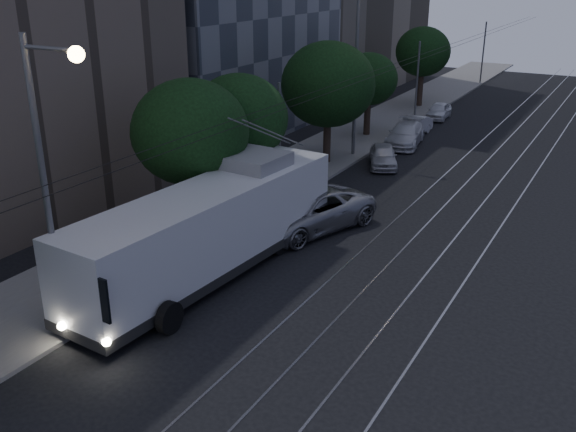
% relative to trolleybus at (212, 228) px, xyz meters
% --- Properties ---
extents(ground, '(120.00, 120.00, 0.00)m').
position_rel_trolleybus_xyz_m(ground, '(3.88, -2.51, -1.82)').
color(ground, black).
rests_on(ground, ground).
extents(sidewalk, '(5.00, 90.00, 0.15)m').
position_rel_trolleybus_xyz_m(sidewalk, '(-3.62, 17.49, -1.74)').
color(sidewalk, slate).
rests_on(sidewalk, ground).
extents(tram_rails, '(4.52, 90.00, 0.02)m').
position_rel_trolleybus_xyz_m(tram_rails, '(6.38, 17.49, -1.81)').
color(tram_rails, '#93939B').
rests_on(tram_rails, ground).
extents(overhead_wires, '(2.23, 90.00, 6.00)m').
position_rel_trolleybus_xyz_m(overhead_wires, '(-1.10, 17.49, 1.65)').
color(overhead_wires, black).
rests_on(overhead_wires, ground).
extents(trolleybus, '(3.65, 13.27, 5.63)m').
position_rel_trolleybus_xyz_m(trolleybus, '(0.00, 0.00, 0.00)').
color(trolleybus, silver).
rests_on(trolleybus, ground).
extents(pickup_silver, '(4.88, 6.94, 1.76)m').
position_rel_trolleybus_xyz_m(pickup_silver, '(1.18, 5.49, -0.94)').
color(pickup_silver, gray).
rests_on(pickup_silver, ground).
extents(car_white_a, '(2.93, 4.06, 1.28)m').
position_rel_trolleybus_xyz_m(car_white_a, '(0.49, 16.25, -1.18)').
color(car_white_a, '#B9BABE').
rests_on(car_white_a, ground).
extents(car_white_b, '(2.79, 5.23, 1.44)m').
position_rel_trolleybus_xyz_m(car_white_b, '(-0.02, 21.49, -1.10)').
color(car_white_b, silver).
rests_on(car_white_b, ground).
extents(car_white_c, '(1.71, 3.96, 1.27)m').
position_rel_trolleybus_xyz_m(car_white_c, '(-0.42, 24.26, -1.19)').
color(car_white_c, silver).
rests_on(car_white_c, ground).
extents(car_white_d, '(1.68, 3.68, 1.22)m').
position_rel_trolleybus_xyz_m(car_white_d, '(-0.42, 30.22, -1.21)').
color(car_white_d, white).
rests_on(car_white_d, ground).
extents(tree_1, '(4.88, 4.88, 6.75)m').
position_rel_trolleybus_xyz_m(tree_1, '(-2.90, 2.70, 2.72)').
color(tree_1, black).
rests_on(tree_1, ground).
extents(tree_2, '(4.45, 4.45, 6.53)m').
position_rel_trolleybus_xyz_m(tree_2, '(-2.62, 5.94, 2.69)').
color(tree_2, black).
rests_on(tree_2, ground).
extents(tree_3, '(5.38, 5.38, 7.11)m').
position_rel_trolleybus_xyz_m(tree_3, '(-2.62, 15.14, 2.85)').
color(tree_3, black).
rests_on(tree_3, ground).
extents(tree_4, '(3.87, 3.87, 5.66)m').
position_rel_trolleybus_xyz_m(tree_4, '(-3.12, 22.43, 2.08)').
color(tree_4, black).
rests_on(tree_4, ground).
extents(tree_5, '(4.39, 4.39, 6.51)m').
position_rel_trolleybus_xyz_m(tree_5, '(-3.12, 33.70, 2.69)').
color(tree_5, black).
rests_on(tree_5, ground).
extents(streetlamp_near, '(2.26, 0.44, 9.26)m').
position_rel_trolleybus_xyz_m(streetlamp_near, '(-1.32, -5.82, 3.80)').
color(streetlamp_near, slate).
rests_on(streetlamp_near, ground).
extents(streetlamp_far, '(2.61, 0.44, 10.88)m').
position_rel_trolleybus_xyz_m(streetlamp_far, '(-1.50, 17.41, 4.69)').
color(streetlamp_far, slate).
rests_on(streetlamp_far, ground).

